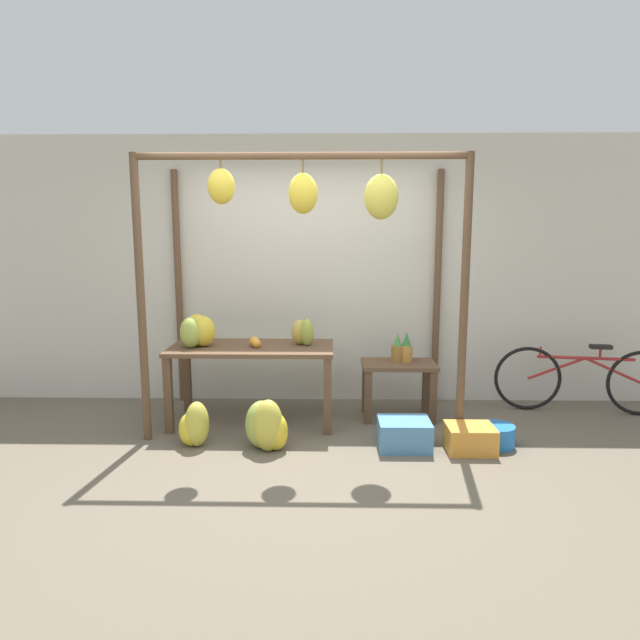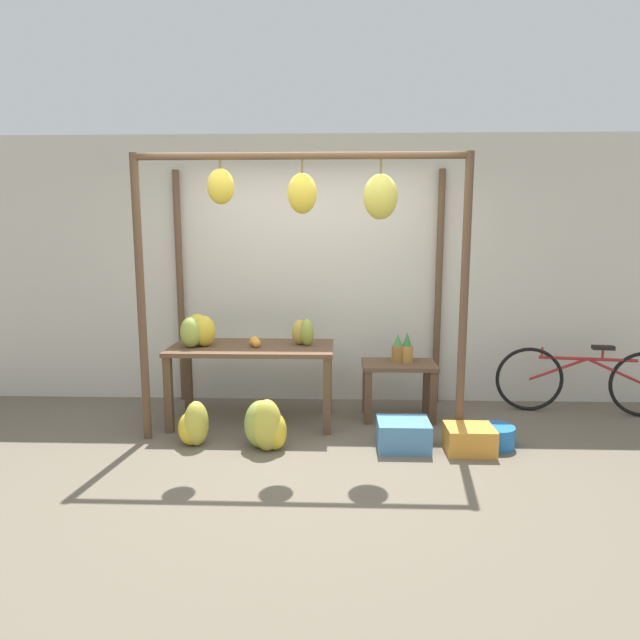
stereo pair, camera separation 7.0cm
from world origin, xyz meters
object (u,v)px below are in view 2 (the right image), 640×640
(fruit_crate_white, at_px, (403,434))
(papaya_pile, at_px, (303,332))
(banana_pile_on_table, at_px, (198,331))
(orange_pile, at_px, (255,342))
(pineapple_cluster, at_px, (403,350))
(banana_pile_ground_left, at_px, (194,426))
(banana_pile_ground_right, at_px, (266,426))
(blue_bucket, at_px, (495,436))
(parked_bicycle, at_px, (586,380))
(fruit_crate_purple, at_px, (469,439))

(fruit_crate_white, bearing_deg, papaya_pile, 142.84)
(banana_pile_on_table, distance_m, orange_pile, 0.55)
(papaya_pile, bearing_deg, pineapple_cluster, 7.84)
(banana_pile_ground_left, xyz_separation_m, banana_pile_ground_right, (0.62, -0.04, 0.02))
(banana_pile_on_table, relative_size, blue_bucket, 1.25)
(blue_bucket, relative_size, papaya_pile, 1.19)
(banana_pile_on_table, xyz_separation_m, pineapple_cluster, (1.95, 0.22, -0.22))
(pineapple_cluster, height_order, fruit_crate_white, pineapple_cluster)
(orange_pile, height_order, banana_pile_ground_left, orange_pile)
(banana_pile_on_table, xyz_separation_m, parked_bicycle, (3.80, 0.37, -0.54))
(pineapple_cluster, height_order, banana_pile_ground_left, pineapple_cluster)
(banana_pile_ground_left, bearing_deg, papaya_pile, 36.82)
(fruit_crate_white, height_order, fruit_crate_purple, fruit_crate_white)
(orange_pile, height_order, fruit_crate_white, orange_pile)
(parked_bicycle, bearing_deg, banana_pile_on_table, -174.42)
(banana_pile_on_table, relative_size, papaya_pile, 1.48)
(orange_pile, xyz_separation_m, banana_pile_ground_left, (-0.45, -0.58, -0.61))
(banana_pile_ground_right, relative_size, papaya_pile, 1.65)
(fruit_crate_white, distance_m, parked_bicycle, 2.16)
(banana_pile_ground_left, height_order, banana_pile_ground_right, banana_pile_ground_right)
(fruit_crate_white, bearing_deg, fruit_crate_purple, -6.41)
(blue_bucket, height_order, fruit_crate_purple, fruit_crate_purple)
(banana_pile_on_table, relative_size, banana_pile_ground_right, 0.90)
(papaya_pile, bearing_deg, fruit_crate_purple, -27.20)
(orange_pile, distance_m, parked_bicycle, 3.31)
(papaya_pile, bearing_deg, banana_pile_ground_left, -143.18)
(banana_pile_ground_right, bearing_deg, parked_bicycle, 17.81)
(banana_pile_ground_left, relative_size, blue_bucket, 1.24)
(banana_pile_on_table, distance_m, blue_bucket, 2.82)
(orange_pile, bearing_deg, pineapple_cluster, 8.68)
(banana_pile_ground_left, xyz_separation_m, fruit_crate_white, (1.78, -0.00, -0.05))
(fruit_crate_purple, bearing_deg, pineapple_cluster, 118.07)
(banana_pile_ground_left, distance_m, blue_bucket, 2.56)
(fruit_crate_white, bearing_deg, blue_bucket, 4.40)
(parked_bicycle, height_order, fruit_crate_purple, parked_bicycle)
(orange_pile, relative_size, blue_bucket, 0.54)
(pineapple_cluster, bearing_deg, blue_bucket, -46.29)
(pineapple_cluster, distance_m, parked_bicycle, 1.89)
(orange_pile, bearing_deg, parked_bicycle, 6.35)
(fruit_crate_white, bearing_deg, banana_pile_ground_right, -178.02)
(banana_pile_ground_right, relative_size, parked_bicycle, 0.25)
(fruit_crate_white, xyz_separation_m, fruit_crate_purple, (0.54, -0.06, -0.01))
(pineapple_cluster, relative_size, parked_bicycle, 0.17)
(pineapple_cluster, distance_m, papaya_pile, 0.99)
(blue_bucket, relative_size, parked_bicycle, 0.18)
(banana_pile_ground_right, bearing_deg, pineapple_cluster, 34.36)
(banana_pile_on_table, height_order, blue_bucket, banana_pile_on_table)
(pineapple_cluster, xyz_separation_m, fruit_crate_white, (-0.08, -0.80, -0.55))
(banana_pile_on_table, distance_m, parked_bicycle, 3.85)
(fruit_crate_white, height_order, parked_bicycle, parked_bicycle)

